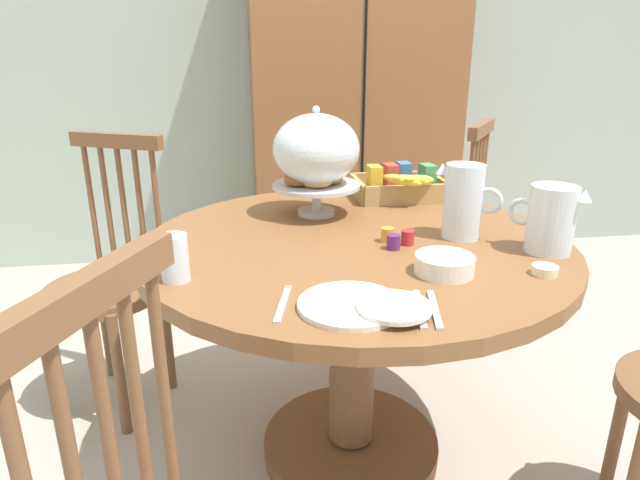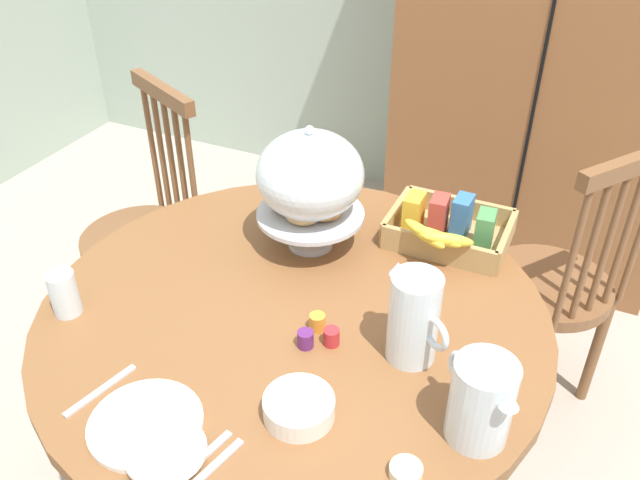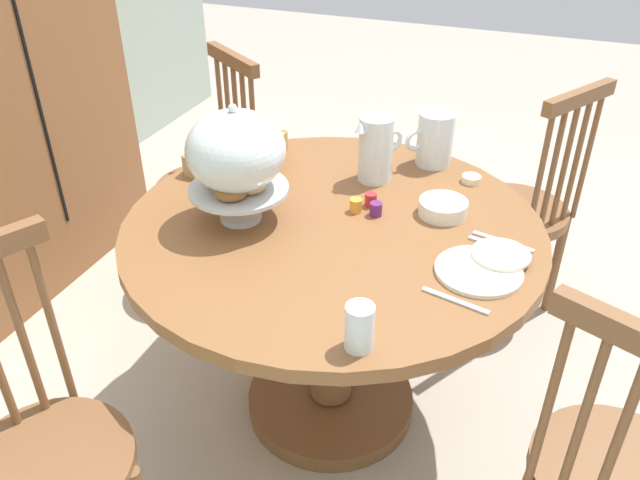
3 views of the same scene
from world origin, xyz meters
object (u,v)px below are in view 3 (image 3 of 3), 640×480
Objects in this scene: windsor_chair_by_cabinet at (42,461)px; pastry_stand_with_dome at (236,156)px; drinking_glass at (359,327)px; butter_dish at (471,179)px; dining_table at (332,283)px; milk_pitcher at (376,152)px; cereal_bowl at (443,208)px; orange_juice_pitcher at (435,141)px; china_plate_large at (479,271)px; windsor_chair_near_window at (212,186)px; cereal_basket at (241,150)px; windsor_chair_far_side at (520,214)px; china_plate_small at (501,254)px.

pastry_stand_with_dome is (0.72, -0.17, 0.48)m from windsor_chair_by_cabinet.
drinking_glass is 1.83× the size of butter_dish.
dining_table is 0.43m from milk_pitcher.
orange_juice_pitcher is at bearing 17.60° from cereal_bowl.
windsor_chair_by_cabinet is 4.43× the size of china_plate_large.
windsor_chair_near_window is 2.83× the size of pastry_stand_with_dome.
windsor_chair_by_cabinet is 0.81m from drinking_glass.
cereal_bowl is (0.95, -0.70, 0.31)m from windsor_chair_by_cabinet.
milk_pitcher is 0.45m from cereal_basket.
pastry_stand_with_dome is at bearing 113.37° from cereal_bowl.
dining_table is 0.90m from windsor_chair_near_window.
windsor_chair_near_window is 1.10m from butter_dish.
butter_dish reaches higher than dining_table.
milk_pitcher is 0.66× the size of cereal_basket.
windsor_chair_far_side reaches higher than china_plate_large.
dining_table is 19.94× the size of butter_dish.
windsor_chair_near_window reaches higher than china_plate_small.
china_plate_large is 2.00× the size of drinking_glass.
drinking_glass is 0.86m from butter_dish.
cereal_basket is 2.11× the size of china_plate_small.
windsor_chair_near_window is at bearing 72.39° from milk_pitcher.
dining_table is 0.49m from china_plate_large.
windsor_chair_far_side is (0.22, -1.20, 0.00)m from windsor_chair_near_window.
pastry_stand_with_dome is 0.76m from butter_dish.
orange_juice_pitcher is 0.23m from milk_pitcher.
butter_dish is at bearing -121.69° from orange_juice_pitcher.
windsor_chair_near_window is at bearing 46.91° from cereal_basket.
cereal_basket is 0.91m from china_plate_large.
milk_pitcher is at bearing -6.01° from dining_table.
pastry_stand_with_dome is at bearing -13.16° from windsor_chair_by_cabinet.
drinking_glass is (-0.76, -0.20, -0.04)m from milk_pitcher.
windsor_chair_near_window reaches higher than butter_dish.
butter_dish is (0.23, -0.04, -0.01)m from cereal_bowl.
china_plate_small is (-0.32, -0.44, -0.08)m from milk_pitcher.
milk_pitcher is 3.47× the size of butter_dish.
cereal_bowl is 2.33× the size of butter_dish.
china_plate_small is at bearing -49.02° from windsor_chair_by_cabinet.
cereal_basket is (0.25, 0.41, 0.26)m from dining_table.
butter_dish is at bearing 157.48° from windsor_chair_far_side.
china_plate_large is 0.50m from butter_dish.
windsor_chair_far_side is 16.25× the size of butter_dish.
china_plate_small is 0.51m from drinking_glass.
cereal_bowl is at bearing -36.46° from windsor_chair_by_cabinet.
windsor_chair_near_window is 0.97m from orange_juice_pitcher.
drinking_glass is at bearing -138.01° from cereal_basket.
milk_pitcher is at bearing 136.07° from windsor_chair_far_side.
butter_dish reaches higher than china_plate_large.
dining_table is 7.97× the size of china_plate_small.
dining_table is 0.52m from china_plate_small.
pastry_stand_with_dome is at bearing 87.95° from china_plate_large.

